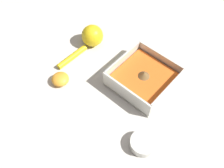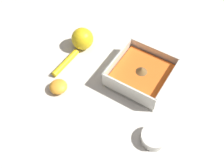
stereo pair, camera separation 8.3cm
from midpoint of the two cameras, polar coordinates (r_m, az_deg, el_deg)
ground_plane at (r=0.88m, az=4.25°, el=0.63°), size 4.00×4.00×0.00m
square_dish at (r=0.86m, az=3.66°, el=1.91°), size 0.19×0.19×0.07m
spice_bowl at (r=0.76m, az=5.98°, el=-11.75°), size 0.07×0.07×0.03m
lemon_squeezer at (r=0.95m, az=-9.30°, el=9.09°), size 0.08×0.21×0.08m
lemon_half at (r=0.87m, az=-14.30°, el=-0.75°), size 0.06×0.06×0.03m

